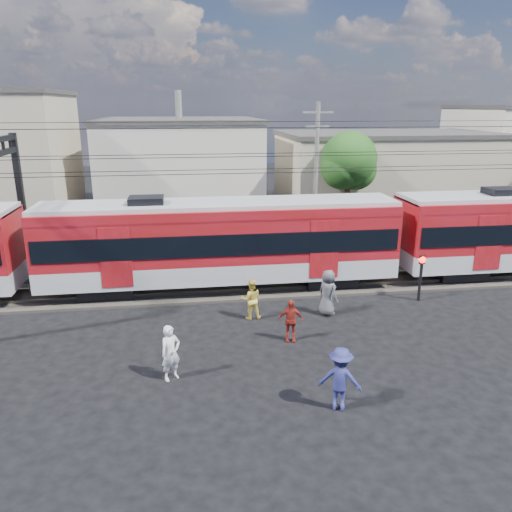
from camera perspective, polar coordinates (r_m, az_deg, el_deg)
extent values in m
plane|color=black|center=(16.33, -0.98, -13.66)|extent=(120.00, 120.00, 0.00)
cube|color=#2D2823|center=(23.52, -3.40, -3.66)|extent=(70.00, 3.40, 0.12)
cube|color=#59544C|center=(22.78, -3.25, -4.03)|extent=(70.00, 0.12, 0.12)
cube|color=#59544C|center=(24.18, -3.56, -2.77)|extent=(70.00, 0.12, 0.12)
cube|color=black|center=(23.64, -16.48, -3.49)|extent=(2.40, 2.20, 0.70)
cube|color=black|center=(24.27, 8.17, -2.42)|extent=(2.40, 2.20, 0.70)
cube|color=#A3A6AB|center=(23.14, -4.03, -1.16)|extent=(16.00, 3.00, 0.90)
cube|color=maroon|center=(22.69, -4.11, 2.81)|extent=(16.00, 3.00, 2.40)
cube|color=black|center=(22.75, -4.10, 2.20)|extent=(15.68, 3.08, 0.95)
cube|color=#A3A6AB|center=(22.42, -4.18, 5.91)|extent=(16.00, 2.60, 0.25)
cube|color=black|center=(26.80, 21.77, -1.62)|extent=(2.40, 2.20, 0.70)
cube|color=black|center=(28.15, -25.19, 5.46)|extent=(0.30, 0.30, 7.00)
cylinder|color=black|center=(21.51, -3.50, 9.37)|extent=(70.00, 0.03, 0.03)
cylinder|color=black|center=(22.90, -3.79, 9.82)|extent=(70.00, 0.03, 0.03)
cylinder|color=black|center=(21.43, -3.53, 11.23)|extent=(70.00, 0.03, 0.03)
cylinder|color=black|center=(22.82, -3.82, 11.57)|extent=(70.00, 0.03, 0.03)
cylinder|color=black|center=(18.56, -2.88, 14.39)|extent=(70.00, 0.03, 0.03)
cylinder|color=black|center=(25.53, -4.38, 15.04)|extent=(70.00, 0.03, 0.03)
cube|color=beige|center=(41.25, -8.55, 10.01)|extent=(12.00, 12.00, 7.00)
cube|color=#3F3D3A|center=(40.98, -8.77, 15.08)|extent=(12.24, 12.24, 0.30)
cube|color=tan|center=(41.42, 14.48, 9.00)|extent=(16.00, 10.00, 6.00)
cube|color=#3F3D3A|center=(41.14, 14.80, 13.35)|extent=(16.32, 10.20, 0.30)
cylinder|color=slate|center=(30.24, 6.86, 9.07)|extent=(0.24, 0.24, 8.50)
cube|color=slate|center=(29.97, 7.11, 15.99)|extent=(1.80, 0.12, 0.12)
cube|color=slate|center=(29.99, 7.05, 14.47)|extent=(1.40, 0.12, 0.12)
cylinder|color=#382619|center=(34.30, 10.33, 5.96)|extent=(0.36, 0.36, 3.92)
sphere|color=#144815|center=(33.88, 10.59, 10.84)|extent=(3.64, 3.64, 3.64)
sphere|color=#144815|center=(34.43, 11.33, 9.72)|extent=(2.80, 2.80, 2.80)
imported|color=silver|center=(16.03, -9.72, -10.85)|extent=(0.79, 0.71, 1.81)
imported|color=#E2C846|center=(20.09, -0.56, -4.94)|extent=(0.81, 0.63, 1.66)
imported|color=navy|center=(14.57, 9.59, -13.69)|extent=(1.40, 1.13, 1.89)
imported|color=maroon|center=(18.28, 3.95, -7.37)|extent=(0.98, 0.52, 1.60)
imported|color=#4B4A4F|center=(20.60, 8.21, -4.16)|extent=(1.03, 1.12, 1.93)
cylinder|color=black|center=(22.99, 18.26, -2.59)|extent=(0.13, 0.13, 1.94)
sphere|color=#FF140C|center=(22.71, 18.47, -0.41)|extent=(0.30, 0.30, 0.30)
cube|color=black|center=(22.71, 18.47, -0.41)|extent=(0.27, 0.06, 0.38)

